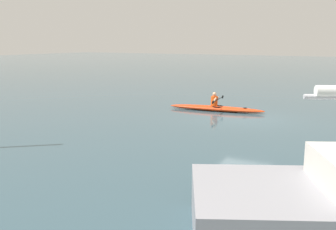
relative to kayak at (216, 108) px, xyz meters
name	(u,v)px	position (x,y,z in m)	size (l,w,h in m)	color
ground_plane	(244,118)	(-1.94, 1.21, -0.14)	(160.00, 160.00, 0.00)	#334C56
kayak	(216,108)	(0.00, 0.00, 0.00)	(5.15, 1.33, 0.27)	red
kayaker	(215,100)	(0.07, 0.01, 0.44)	(0.54, 2.35, 0.72)	#E04C14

